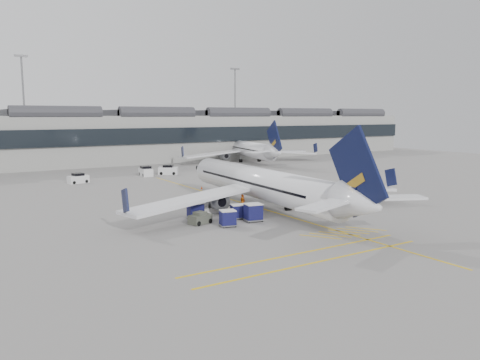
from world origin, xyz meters
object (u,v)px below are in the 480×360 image
airliner_main (263,184)px  ramp_agent_a (243,202)px  belt_loader (211,208)px  pushback_tug (200,218)px  baggage_cart_a (253,212)px  ramp_agent_b (242,205)px

airliner_main → ramp_agent_a: bearing=157.0°
belt_loader → pushback_tug: belt_loader is taller
baggage_cart_a → ramp_agent_a: baggage_cart_a is taller
ramp_agent_b → pushback_tug: size_ratio=0.67×
ramp_agent_b → pushback_tug: ramp_agent_b is taller
airliner_main → baggage_cart_a: 6.62m
belt_loader → baggage_cart_a: 6.49m
baggage_cart_a → ramp_agent_a: size_ratio=1.08×
airliner_main → ramp_agent_a: size_ratio=20.49×
airliner_main → pushback_tug: bearing=-161.9°
airliner_main → ramp_agent_b: airliner_main is taller
ramp_agent_a → pushback_tug: 8.36m
ramp_agent_b → baggage_cart_a: bearing=61.4°
airliner_main → ramp_agent_b: 3.56m
airliner_main → belt_loader: airliner_main is taller
ramp_agent_b → pushback_tug: (-6.90, -2.80, -0.29)m
ramp_agent_a → airliner_main: bearing=-56.4°
pushback_tug → ramp_agent_a: bearing=8.5°
ramp_agent_a → ramp_agent_b: size_ratio=1.11×
airliner_main → belt_loader: 6.80m
baggage_cart_a → pushback_tug: baggage_cart_a is taller
airliner_main → belt_loader: (-6.09, 1.74, -2.49)m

